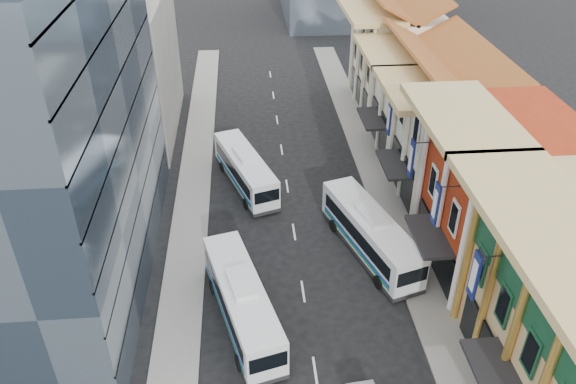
{
  "coord_description": "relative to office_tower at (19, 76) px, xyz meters",
  "views": [
    {
      "loc": [
        -3.48,
        -14.3,
        27.48
      ],
      "look_at": [
        -0.75,
        18.84,
        5.95
      ],
      "focal_mm": 35.0,
      "sensor_mm": 36.0,
      "label": 1
    }
  ],
  "objects": [
    {
      "name": "sidewalk_right",
      "position": [
        25.5,
        3.0,
        -14.93
      ],
      "size": [
        3.0,
        90.0,
        0.15
      ],
      "primitive_type": "cube",
      "color": "slate",
      "rests_on": "ground"
    },
    {
      "name": "sidewalk_left",
      "position": [
        8.5,
        3.0,
        -14.93
      ],
      "size": [
        3.0,
        90.0,
        0.15
      ],
      "primitive_type": "cube",
      "color": "slate",
      "rests_on": "ground"
    },
    {
      "name": "shophouse_red",
      "position": [
        31.0,
        -2.0,
        -9.0
      ],
      "size": [
        8.0,
        10.0,
        12.0
      ],
      "primitive_type": "cube",
      "color": "#992B11",
      "rests_on": "ground"
    },
    {
      "name": "shophouse_cream_near",
      "position": [
        31.0,
        7.5,
        -10.0
      ],
      "size": [
        8.0,
        9.0,
        10.0
      ],
      "primitive_type": "cube",
      "color": "silver",
      "rests_on": "ground"
    },
    {
      "name": "shophouse_cream_mid",
      "position": [
        31.0,
        16.5,
        -10.0
      ],
      "size": [
        8.0,
        9.0,
        10.0
      ],
      "primitive_type": "cube",
      "color": "silver",
      "rests_on": "ground"
    },
    {
      "name": "shophouse_cream_far",
      "position": [
        31.0,
        27.0,
        -9.5
      ],
      "size": [
        8.0,
        12.0,
        11.0
      ],
      "primitive_type": "cube",
      "color": "silver",
      "rests_on": "ground"
    },
    {
      "name": "office_tower",
      "position": [
        0.0,
        0.0,
        0.0
      ],
      "size": [
        12.0,
        26.0,
        30.0
      ],
      "primitive_type": "cube",
      "color": "#405266",
      "rests_on": "ground"
    },
    {
      "name": "office_block_far",
      "position": [
        1.0,
        23.0,
        -8.0
      ],
      "size": [
        10.0,
        18.0,
        14.0
      ],
      "primitive_type": "cube",
      "color": "gray",
      "rests_on": "ground"
    },
    {
      "name": "bus_left_near",
      "position": [
        12.74,
        -6.51,
        -13.2
      ],
      "size": [
        5.41,
        11.55,
        3.61
      ],
      "primitive_type": null,
      "rotation": [
        0.0,
        0.0,
        0.26
      ],
      "color": "silver",
      "rests_on": "ground"
    },
    {
      "name": "bus_left_far",
      "position": [
        13.25,
        10.39,
        -13.26
      ],
      "size": [
        5.82,
        11.07,
        3.47
      ],
      "primitive_type": null,
      "rotation": [
        0.0,
        0.0,
        0.32
      ],
      "color": "silver",
      "rests_on": "ground"
    },
    {
      "name": "bus_right",
      "position": [
        22.5,
        -0.06,
        -13.14
      ],
      "size": [
        6.04,
        11.89,
        3.72
      ],
      "primitive_type": null,
      "rotation": [
        0.0,
        0.0,
        0.3
      ],
      "color": "silver",
      "rests_on": "ground"
    }
  ]
}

